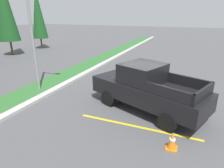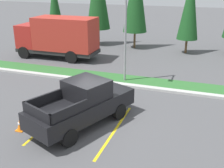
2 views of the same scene
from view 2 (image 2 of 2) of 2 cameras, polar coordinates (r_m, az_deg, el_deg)
ground_plane at (r=13.02m, az=-2.38°, el=-8.13°), size 120.00×120.00×0.00m
parking_line_near at (r=13.68m, az=-11.87°, el=-7.07°), size 0.12×4.80×0.01m
parking_line_far at (r=12.49m, az=0.60°, el=-9.44°), size 0.12×4.80×0.01m
curb_strip at (r=17.30m, az=3.74°, el=-0.33°), size 56.00×0.40×0.15m
grass_median at (r=18.31m, az=4.68°, el=0.71°), size 56.00×1.80×0.06m
pickup_truck_main at (r=12.57m, az=-5.94°, el=-4.03°), size 3.71×5.54×2.10m
cargo_truck_distant at (r=23.70m, az=-10.91°, el=9.61°), size 6.83×2.57×3.40m
street_light at (r=17.19m, az=2.66°, el=13.10°), size 0.24×1.49×6.90m
cypress_tree_leftmost at (r=30.14m, az=-11.68°, el=15.54°), size 1.66×1.66×6.37m
cypress_tree_right_inner at (r=25.49m, az=15.68°, el=15.24°), size 1.83×1.83×7.05m
traffic_cone at (r=13.00m, az=-18.33°, el=-7.87°), size 0.36×0.36×0.60m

